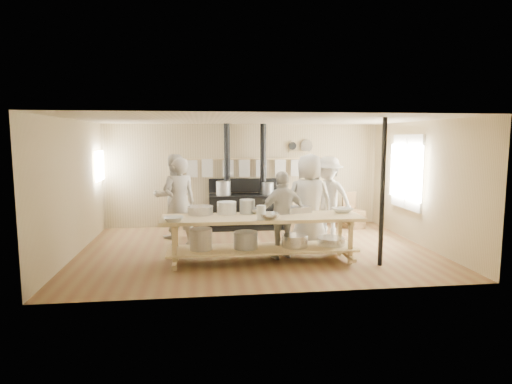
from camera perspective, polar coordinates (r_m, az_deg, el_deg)
The scene contains 24 objects.
ground at distance 8.75m, azimuth 0.00°, elevation -7.66°, with size 7.00×7.00×0.00m, color brown.
room_shell at distance 8.48m, azimuth 0.00°, elevation 3.00°, with size 7.00×7.00×7.00m.
window_right at distance 10.09m, azimuth 19.51°, elevation 2.55°, with size 0.09×1.50×1.65m.
left_opening at distance 10.69m, azimuth -20.13°, elevation 3.29°, with size 0.00×0.90×0.90m.
stove at distance 10.70m, azimuth -1.45°, elevation -2.08°, with size 1.90×0.75×2.60m.
towel_rail at distance 10.87m, azimuth -1.58°, elevation 3.56°, with size 3.00×0.04×0.47m.
back_wall_shelf at distance 11.12m, azimuth 5.97°, elevation 5.91°, with size 0.63×0.14×0.32m.
prep_table at distance 7.76m, azimuth 0.77°, elevation -5.64°, with size 3.60×0.90×0.85m.
support_post at distance 7.75m, azimuth 16.50°, elevation -0.09°, with size 0.08×0.08×2.60m, color black.
cook_far_left at distance 8.97m, azimuth -10.17°, elevation -1.38°, with size 0.68×0.44×1.85m, color beige.
cook_left at distance 9.78m, azimuth -10.87°, elevation -0.57°, with size 0.92×0.72×1.89m, color beige.
cook_center at distance 8.62m, azimuth 7.08°, elevation -1.34°, with size 0.95×0.62×1.95m, color beige.
cook_right at distance 8.00m, azimuth 3.62°, elevation -3.05°, with size 0.96×0.40×1.65m, color beige.
cook_by_window at distance 9.79m, azimuth 9.57°, elevation -0.68°, with size 1.19×0.68×1.84m, color beige.
chair at distance 11.04m, azimuth 12.84°, elevation -3.33°, with size 0.53×0.53×0.89m.
bowl_white_a at distance 7.31m, azimuth -10.94°, elevation -3.60°, with size 0.33×0.33×0.08m, color white.
bowl_steel_a at distance 8.00m, azimuth -0.16°, elevation -2.51°, with size 0.30×0.30×0.09m, color silver.
bowl_white_b at distance 8.22m, azimuth 11.43°, elevation -2.40°, with size 0.36×0.36×0.09m, color white.
bowl_steel_b at distance 7.37m, azimuth 1.77°, elevation -3.26°, with size 0.36×0.36×0.11m, color silver.
roasting_pan at distance 8.13m, azimuth 5.44°, elevation -2.32°, with size 0.49×0.32×0.11m, color #B2B2B7.
mixing_bowl_large at distance 7.93m, azimuth -7.40°, elevation -2.43°, with size 0.47×0.47×0.15m, color silver.
bucket_galv at distance 7.96m, azimuth -1.18°, elevation -1.94°, with size 0.28×0.28×0.26m, color gray.
deep_bowl_enamel at distance 7.93m, azimuth -3.94°, elevation -2.12°, with size 0.36×0.36×0.22m, color white.
pitcher at distance 7.34m, azimuth 0.70°, elevation -2.76°, with size 0.16×0.16×0.25m, color white.
Camera 1 is at (-1.05, -8.39, 2.24)m, focal length 30.00 mm.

